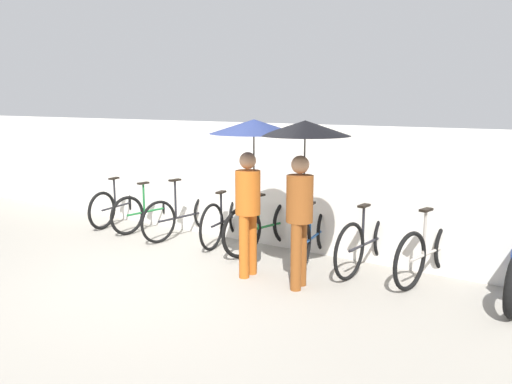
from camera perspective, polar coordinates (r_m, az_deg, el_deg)
The scene contains 12 objects.
ground_plane at distance 6.44m, azimuth -10.74°, elevation -10.14°, with size 30.00×30.00×0.00m, color gray.
back_wall at distance 7.89m, azimuth 0.08°, elevation 0.98°, with size 14.65×0.12×1.90m.
parked_bicycle_0 at distance 9.57m, azimuth -15.03°, elevation -1.33°, with size 0.44×1.73×1.05m.
parked_bicycle_1 at distance 9.01m, azimuth -11.63°, elevation -1.93°, with size 0.44×1.75×1.05m.
parked_bicycle_2 at distance 8.42m, azimuth -8.10°, elevation -2.58°, with size 0.46×1.76×0.99m.
parked_bicycle_3 at distance 8.00m, azimuth -3.40°, elevation -3.10°, with size 0.44×1.66×0.99m.
parked_bicycle_4 at distance 7.52m, azimuth 1.30°, elevation -3.82°, with size 0.57×1.75×1.07m.
parked_bicycle_5 at distance 7.14m, azimuth 6.65°, elevation -4.94°, with size 0.44×1.70×0.97m.
parked_bicycle_6 at distance 6.88m, azimuth 12.82°, elevation -5.47°, with size 0.44×1.79×1.09m.
parked_bicycle_7 at distance 6.68m, azimuth 19.30°, elevation -6.40°, with size 0.56×1.68×1.03m.
pedestrian_leading at distance 6.30m, azimuth -0.45°, elevation 4.90°, with size 1.13×1.13×2.01m.
pedestrian_center at distance 5.91m, azimuth 5.43°, elevation 4.32°, with size 1.08×1.08×2.01m.
Camera 1 is at (4.20, -4.35, 2.24)m, focal length 35.00 mm.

